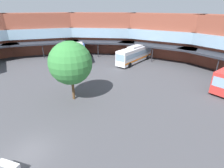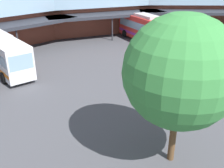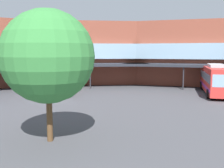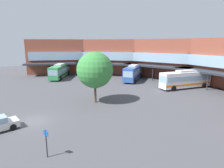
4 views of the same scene
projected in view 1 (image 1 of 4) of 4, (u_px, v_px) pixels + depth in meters
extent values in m
plane|color=#47474C|center=(29.00, 153.00, 15.44)|extent=(128.01, 128.01, 0.00)
cube|color=#282B33|center=(224.00, 57.00, 31.94)|extent=(18.07, 10.98, 0.40)
cylinder|color=#2D2D33|center=(217.00, 67.00, 31.79)|extent=(0.20, 0.20, 3.44)
cube|color=brown|center=(162.00, 35.00, 43.96)|extent=(18.00, 6.00, 10.32)
cube|color=#8CADC6|center=(162.00, 34.00, 43.34)|extent=(16.20, 6.24, 2.41)
cube|color=#282B33|center=(155.00, 46.00, 40.73)|extent=(18.00, 4.00, 0.40)
cylinder|color=#2D2D33|center=(152.00, 55.00, 40.17)|extent=(0.20, 0.20, 3.44)
cube|color=brown|center=(102.00, 33.00, 48.73)|extent=(18.88, 12.81, 10.32)
cube|color=#8CADC6|center=(102.00, 32.00, 48.05)|extent=(17.33, 12.30, 2.41)
cube|color=#282B33|center=(99.00, 42.00, 44.90)|extent=(18.07, 10.98, 0.40)
cylinder|color=#2D2D33|center=(98.00, 50.00, 44.14)|extent=(0.20, 0.20, 3.44)
cube|color=brown|center=(42.00, 33.00, 47.38)|extent=(16.49, 17.40, 10.32)
cube|color=#8CADC6|center=(42.00, 32.00, 46.71)|extent=(15.47, 16.22, 2.41)
cube|color=#282B33|center=(42.00, 43.00, 43.71)|extent=(15.00, 16.06, 0.40)
cylinder|color=#2D2D33|center=(43.00, 51.00, 43.01)|extent=(0.20, 0.20, 3.44)
cube|color=#8CADC6|center=(221.00, 83.00, 23.84)|extent=(2.15, 0.88, 1.39)
cylinder|color=black|center=(214.00, 88.00, 26.48)|extent=(0.66, 1.14, 1.10)
cube|color=#2D519E|center=(79.00, 51.00, 42.06)|extent=(9.24, 9.86, 3.18)
cube|color=#8CADC6|center=(79.00, 50.00, 41.91)|extent=(8.84, 9.41, 1.02)
cube|color=black|center=(80.00, 55.00, 42.42)|extent=(9.11, 9.72, 0.38)
cube|color=#8CADC6|center=(80.00, 56.00, 37.02)|extent=(1.73, 1.58, 1.40)
cube|color=#B2B2B7|center=(79.00, 44.00, 41.34)|extent=(3.96, 4.13, 0.36)
cylinder|color=black|center=(86.00, 61.00, 39.50)|extent=(0.96, 1.02, 1.10)
cylinder|color=black|center=(75.00, 62.00, 39.05)|extent=(0.96, 1.02, 1.10)
cylinder|color=black|center=(84.00, 53.00, 46.20)|extent=(0.96, 1.02, 1.10)
cylinder|color=black|center=(75.00, 54.00, 45.76)|extent=(0.96, 1.02, 1.10)
cube|color=white|center=(135.00, 54.00, 39.59)|extent=(3.92, 11.56, 3.10)
cube|color=#8CADC6|center=(135.00, 53.00, 39.43)|extent=(3.88, 10.89, 0.99)
cube|color=orange|center=(135.00, 58.00, 39.94)|extent=(3.92, 11.34, 0.37)
cube|color=#8CADC6|center=(120.00, 58.00, 35.42)|extent=(2.12, 0.41, 1.37)
cube|color=#B2B2B7|center=(135.00, 47.00, 38.88)|extent=(2.23, 4.27, 0.36)
cylinder|color=black|center=(130.00, 65.00, 36.69)|extent=(0.45, 1.13, 1.10)
cylinder|color=black|center=(120.00, 63.00, 38.07)|extent=(0.45, 1.13, 1.10)
cylinder|color=black|center=(147.00, 58.00, 42.20)|extent=(0.45, 1.13, 1.10)
cylinder|color=black|center=(139.00, 56.00, 43.58)|extent=(0.45, 1.13, 1.10)
cylinder|color=brown|center=(73.00, 87.00, 23.77)|extent=(0.36, 0.36, 3.65)
sphere|color=#38843D|center=(71.00, 63.00, 22.40)|extent=(5.61, 5.61, 5.61)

